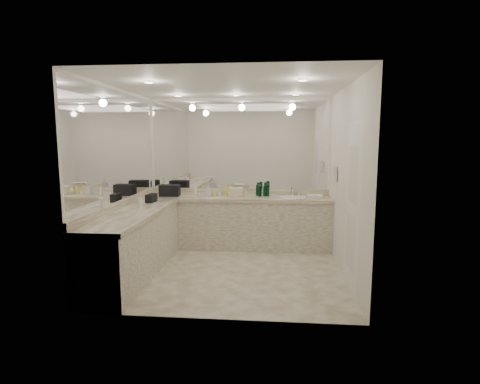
# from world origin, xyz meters

# --- Properties ---
(floor) EXTENTS (3.20, 3.20, 0.00)m
(floor) POSITION_xyz_m (0.00, 0.00, 0.00)
(floor) COLOR beige
(floor) RESTS_ON ground
(ceiling) EXTENTS (3.20, 3.20, 0.00)m
(ceiling) POSITION_xyz_m (0.00, 0.00, 2.60)
(ceiling) COLOR white
(ceiling) RESTS_ON floor
(wall_back) EXTENTS (3.20, 0.02, 2.60)m
(wall_back) POSITION_xyz_m (0.00, 1.50, 1.30)
(wall_back) COLOR silver
(wall_back) RESTS_ON floor
(wall_left) EXTENTS (0.02, 3.00, 2.60)m
(wall_left) POSITION_xyz_m (-1.60, 0.00, 1.30)
(wall_left) COLOR silver
(wall_left) RESTS_ON floor
(wall_right) EXTENTS (0.02, 3.00, 2.60)m
(wall_right) POSITION_xyz_m (1.60, 0.00, 1.30)
(wall_right) COLOR silver
(wall_right) RESTS_ON floor
(vanity_back_base) EXTENTS (3.20, 0.60, 0.84)m
(vanity_back_base) POSITION_xyz_m (0.00, 1.20, 0.42)
(vanity_back_base) COLOR beige
(vanity_back_base) RESTS_ON floor
(vanity_back_top) EXTENTS (3.20, 0.64, 0.06)m
(vanity_back_top) POSITION_xyz_m (0.00, 1.19, 0.87)
(vanity_back_top) COLOR beige
(vanity_back_top) RESTS_ON vanity_back_base
(vanity_left_base) EXTENTS (0.60, 2.40, 0.84)m
(vanity_left_base) POSITION_xyz_m (-1.30, -0.30, 0.42)
(vanity_left_base) COLOR beige
(vanity_left_base) RESTS_ON floor
(vanity_left_top) EXTENTS (0.64, 2.42, 0.06)m
(vanity_left_top) POSITION_xyz_m (-1.29, -0.30, 0.87)
(vanity_left_top) COLOR beige
(vanity_left_top) RESTS_ON vanity_left_base
(backsplash_back) EXTENTS (3.20, 0.04, 0.10)m
(backsplash_back) POSITION_xyz_m (0.00, 1.48, 0.95)
(backsplash_back) COLOR beige
(backsplash_back) RESTS_ON vanity_back_top
(backsplash_left) EXTENTS (0.04, 3.00, 0.10)m
(backsplash_left) POSITION_xyz_m (-1.58, 0.00, 0.95)
(backsplash_left) COLOR beige
(backsplash_left) RESTS_ON vanity_left_top
(mirror_back) EXTENTS (3.12, 0.01, 1.55)m
(mirror_back) POSITION_xyz_m (0.00, 1.49, 1.77)
(mirror_back) COLOR white
(mirror_back) RESTS_ON wall_back
(mirror_left) EXTENTS (0.01, 2.92, 1.55)m
(mirror_left) POSITION_xyz_m (-1.59, 0.00, 1.77)
(mirror_left) COLOR white
(mirror_left) RESTS_ON wall_left
(sink) EXTENTS (0.44, 0.44, 0.03)m
(sink) POSITION_xyz_m (0.95, 1.20, 0.90)
(sink) COLOR white
(sink) RESTS_ON vanity_back_top
(faucet) EXTENTS (0.24, 0.16, 0.14)m
(faucet) POSITION_xyz_m (0.95, 1.41, 0.97)
(faucet) COLOR silver
(faucet) RESTS_ON vanity_back_top
(wall_phone) EXTENTS (0.06, 0.10, 0.24)m
(wall_phone) POSITION_xyz_m (1.56, 0.70, 1.35)
(wall_phone) COLOR white
(wall_phone) RESTS_ON wall_right
(door) EXTENTS (0.02, 0.82, 2.10)m
(door) POSITION_xyz_m (1.59, -0.50, 1.05)
(door) COLOR white
(door) RESTS_ON wall_right
(black_toiletry_bag) EXTENTS (0.35, 0.23, 0.19)m
(black_toiletry_bag) POSITION_xyz_m (-1.19, 1.14, 1.00)
(black_toiletry_bag) COLOR black
(black_toiletry_bag) RESTS_ON vanity_back_top
(black_bag_spill) EXTENTS (0.13, 0.25, 0.13)m
(black_bag_spill) POSITION_xyz_m (-1.30, 0.49, 0.97)
(black_bag_spill) COLOR black
(black_bag_spill) RESTS_ON vanity_left_top
(cream_cosmetic_case) EXTENTS (0.29, 0.23, 0.15)m
(cream_cosmetic_case) POSITION_xyz_m (-0.03, 1.22, 0.97)
(cream_cosmetic_case) COLOR beige
(cream_cosmetic_case) RESTS_ON vanity_back_top
(hand_towel) EXTENTS (0.25, 0.18, 0.04)m
(hand_towel) POSITION_xyz_m (1.32, 1.21, 0.92)
(hand_towel) COLOR white
(hand_towel) RESTS_ON vanity_back_top
(lotion_left) EXTENTS (0.06, 0.06, 0.14)m
(lotion_left) POSITION_xyz_m (-1.30, -0.02, 0.97)
(lotion_left) COLOR white
(lotion_left) RESTS_ON vanity_left_top
(soap_bottle_a) EXTENTS (0.09, 0.09, 0.18)m
(soap_bottle_a) POSITION_xyz_m (-0.74, 1.17, 0.99)
(soap_bottle_a) COLOR white
(soap_bottle_a) RESTS_ON vanity_back_top
(soap_bottle_b) EXTENTS (0.12, 0.12, 0.22)m
(soap_bottle_b) POSITION_xyz_m (-0.51, 1.17, 1.01)
(soap_bottle_b) COLOR #BBB3CC
(soap_bottle_b) RESTS_ON vanity_back_top
(soap_bottle_c) EXTENTS (0.17, 0.17, 0.17)m
(soap_bottle_c) POSITION_xyz_m (-0.12, 1.23, 0.98)
(soap_bottle_c) COLOR #FEF491
(soap_bottle_c) RESTS_ON vanity_back_top
(green_bottle_0) EXTENTS (0.07, 0.07, 0.20)m
(green_bottle_0) POSITION_xyz_m (0.38, 1.23, 1.00)
(green_bottle_0) COLOR #094628
(green_bottle_0) RESTS_ON vanity_back_top
(green_bottle_1) EXTENTS (0.07, 0.07, 0.19)m
(green_bottle_1) POSITION_xyz_m (0.47, 1.25, 0.99)
(green_bottle_1) COLOR #094628
(green_bottle_1) RESTS_ON vanity_back_top
(green_bottle_2) EXTENTS (0.06, 0.06, 0.21)m
(green_bottle_2) POSITION_xyz_m (0.51, 1.26, 1.01)
(green_bottle_2) COLOR #094628
(green_bottle_2) RESTS_ON vanity_back_top
(green_bottle_3) EXTENTS (0.06, 0.06, 0.19)m
(green_bottle_3) POSITION_xyz_m (0.34, 1.32, 1.00)
(green_bottle_3) COLOR #094628
(green_bottle_3) RESTS_ON vanity_back_top
(amenity_bottle_0) EXTENTS (0.05, 0.05, 0.07)m
(amenity_bottle_0) POSITION_xyz_m (-0.33, 1.25, 0.93)
(amenity_bottle_0) COLOR silver
(amenity_bottle_0) RESTS_ON vanity_back_top
(amenity_bottle_1) EXTENTS (0.06, 0.06, 0.11)m
(amenity_bottle_1) POSITION_xyz_m (-0.41, 1.21, 0.95)
(amenity_bottle_1) COLOR #F2D84C
(amenity_bottle_1) RESTS_ON vanity_back_top
(amenity_bottle_2) EXTENTS (0.05, 0.05, 0.14)m
(amenity_bottle_2) POSITION_xyz_m (-0.21, 1.30, 0.97)
(amenity_bottle_2) COLOR #F2D84C
(amenity_bottle_2) RESTS_ON vanity_back_top
(amenity_bottle_3) EXTENTS (0.07, 0.07, 0.11)m
(amenity_bottle_3) POSITION_xyz_m (-0.39, 1.31, 0.95)
(amenity_bottle_3) COLOR silver
(amenity_bottle_3) RESTS_ON vanity_back_top
(amenity_bottle_4) EXTENTS (0.04, 0.04, 0.12)m
(amenity_bottle_4) POSITION_xyz_m (0.13, 1.15, 0.96)
(amenity_bottle_4) COLOR #E0B28C
(amenity_bottle_4) RESTS_ON vanity_back_top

